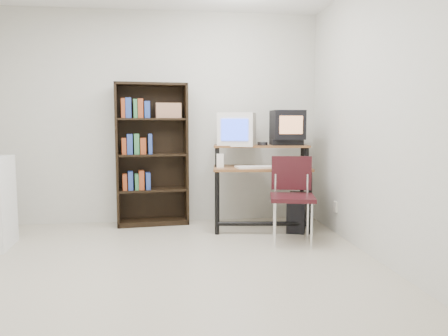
{
  "coord_description": "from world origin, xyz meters",
  "views": [
    {
      "loc": [
        0.14,
        -3.5,
        1.25
      ],
      "look_at": [
        0.71,
        1.1,
        0.76
      ],
      "focal_mm": 35.0,
      "sensor_mm": 36.0,
      "label": 1
    }
  ],
  "objects": [
    {
      "name": "school_chair",
      "position": [
        1.4,
        0.88,
        0.55
      ],
      "size": [
        0.53,
        0.53,
        0.89
      ],
      "rotation": [
        0.0,
        0.0,
        -0.21
      ],
      "color": "black",
      "rests_on": "floor"
    },
    {
      "name": "floor",
      "position": [
        0.0,
        0.0,
        -0.01
      ],
      "size": [
        4.0,
        4.0,
        0.01
      ],
      "primitive_type": "cube",
      "color": "beige",
      "rests_on": "ground"
    },
    {
      "name": "right_wall",
      "position": [
        2.0,
        0.0,
        1.3
      ],
      "size": [
        0.01,
        4.0,
        2.6
      ],
      "primitive_type": "cube",
      "color": "beige",
      "rests_on": "floor"
    },
    {
      "name": "computer_desk",
      "position": [
        1.2,
        1.45,
        0.68
      ],
      "size": [
        1.17,
        0.68,
        0.98
      ],
      "rotation": [
        0.0,
        0.0,
        -0.12
      ],
      "color": "brown",
      "rests_on": "floor"
    },
    {
      "name": "wall_outlet",
      "position": [
        1.99,
        1.15,
        0.3
      ],
      "size": [
        0.02,
        0.08,
        0.12
      ],
      "primitive_type": "cube",
      "color": "beige",
      "rests_on": "right_wall"
    },
    {
      "name": "back_wall",
      "position": [
        0.0,
        2.0,
        1.3
      ],
      "size": [
        4.0,
        0.01,
        2.6
      ],
      "primitive_type": "cube",
      "color": "beige",
      "rests_on": "floor"
    },
    {
      "name": "mouse",
      "position": [
        1.48,
        1.32,
        0.74
      ],
      "size": [
        0.11,
        0.08,
        0.03
      ],
      "primitive_type": "cube",
      "rotation": [
        0.0,
        0.0,
        -0.22
      ],
      "color": "white",
      "rests_on": "mousepad"
    },
    {
      "name": "mousepad",
      "position": [
        1.49,
        1.32,
        0.72
      ],
      "size": [
        0.26,
        0.23,
        0.01
      ],
      "primitive_type": "cube",
      "rotation": [
        0.0,
        0.0,
        -0.27
      ],
      "color": "black",
      "rests_on": "computer_desk"
    },
    {
      "name": "bookshelf",
      "position": [
        -0.08,
        1.85,
        0.88
      ],
      "size": [
        0.88,
        0.37,
        1.71
      ],
      "rotation": [
        0.0,
        0.0,
        0.1
      ],
      "color": "black",
      "rests_on": "floor"
    },
    {
      "name": "cd_spindle",
      "position": [
        1.22,
        1.49,
        0.99
      ],
      "size": [
        0.13,
        0.13,
        0.05
      ],
      "primitive_type": "cylinder",
      "rotation": [
        0.0,
        0.0,
        -0.07
      ],
      "color": "#26262B",
      "rests_on": "computer_desk"
    },
    {
      "name": "crt_monitor",
      "position": [
        0.93,
        1.6,
        1.17
      ],
      "size": [
        0.51,
        0.51,
        0.39
      ],
      "rotation": [
        0.0,
        0.0,
        -0.29
      ],
      "color": "silver",
      "rests_on": "computer_desk"
    },
    {
      "name": "pc_tower",
      "position": [
        1.6,
        1.35,
        0.21
      ],
      "size": [
        0.35,
        0.49,
        0.42
      ],
      "primitive_type": "cube",
      "rotation": [
        0.0,
        0.0,
        -0.37
      ],
      "color": "black",
      "rests_on": "floor"
    },
    {
      "name": "crt_tv",
      "position": [
        1.51,
        1.51,
        1.22
      ],
      "size": [
        0.37,
        0.37,
        0.34
      ],
      "rotation": [
        0.0,
        0.0,
        -0.03
      ],
      "color": "black",
      "rests_on": "vcr"
    },
    {
      "name": "vcr",
      "position": [
        1.51,
        1.52,
        1.01
      ],
      "size": [
        0.37,
        0.28,
        0.08
      ],
      "primitive_type": "cube",
      "rotation": [
        0.0,
        0.0,
        -0.05
      ],
      "color": "black",
      "rests_on": "computer_desk"
    },
    {
      "name": "desk_speaker",
      "position": [
        0.71,
        1.43,
        0.8
      ],
      "size": [
        0.09,
        0.09,
        0.17
      ],
      "primitive_type": "cube",
      "rotation": [
        0.0,
        0.0,
        -0.17
      ],
      "color": "silver",
      "rests_on": "computer_desk"
    },
    {
      "name": "keyboard",
      "position": [
        1.12,
        1.33,
        0.74
      ],
      "size": [
        0.49,
        0.26,
        0.03
      ],
      "primitive_type": "cube",
      "rotation": [
        0.0,
        0.0,
        0.11
      ],
      "color": "silver",
      "rests_on": "computer_desk"
    },
    {
      "name": "front_wall",
      "position": [
        0.0,
        -2.0,
        1.3
      ],
      "size": [
        4.0,
        0.01,
        2.6
      ],
      "primitive_type": "cube",
      "color": "beige",
      "rests_on": "floor"
    }
  ]
}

